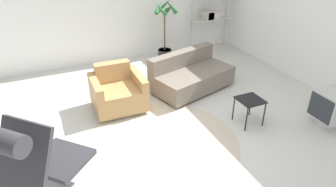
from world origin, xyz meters
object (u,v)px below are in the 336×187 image
(armchair_red, at_px, (118,93))
(shelf_unit, at_px, (212,6))
(side_table, at_px, (250,102))
(lounge_chair, at_px, (32,155))
(couch_low, at_px, (191,76))
(crt_television, at_px, (331,108))
(potted_plant, at_px, (165,35))

(armchair_red, relative_size, shelf_unit, 0.48)
(side_table, bearing_deg, lounge_chair, -172.26)
(lounge_chair, bearing_deg, couch_low, 79.41)
(lounge_chair, bearing_deg, armchair_red, 98.11)
(couch_low, bearing_deg, armchair_red, -11.03)
(couch_low, height_order, crt_television, couch_low)
(armchair_red, bearing_deg, lounge_chair, 52.88)
(lounge_chair, xyz_separation_m, potted_plant, (2.95, 3.39, -0.12))
(lounge_chair, distance_m, side_table, 3.11)
(side_table, distance_m, potted_plant, 2.99)
(couch_low, distance_m, shelf_unit, 2.45)
(couch_low, bearing_deg, shelf_unit, -145.92)
(side_table, bearing_deg, crt_television, -27.50)
(armchair_red, bearing_deg, crt_television, 147.50)
(side_table, relative_size, potted_plant, 0.29)
(armchair_red, height_order, couch_low, armchair_red)
(armchair_red, distance_m, side_table, 2.16)
(potted_plant, bearing_deg, side_table, -87.68)
(armchair_red, distance_m, potted_plant, 2.35)
(couch_low, height_order, potted_plant, potted_plant)
(couch_low, bearing_deg, crt_television, 108.43)
(couch_low, distance_m, crt_television, 2.40)
(crt_television, bearing_deg, couch_low, 36.63)
(lounge_chair, xyz_separation_m, armchair_red, (1.34, 1.71, -0.43))
(armchair_red, relative_size, side_table, 2.01)
(lounge_chair, xyz_separation_m, side_table, (3.07, 0.42, -0.34))
(armchair_red, xyz_separation_m, couch_low, (1.46, 0.13, -0.03))
(lounge_chair, bearing_deg, crt_television, 44.09)
(crt_television, height_order, shelf_unit, shelf_unit)
(potted_plant, bearing_deg, shelf_unit, 8.89)
(armchair_red, bearing_deg, couch_low, -174.18)
(potted_plant, bearing_deg, armchair_red, -133.69)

